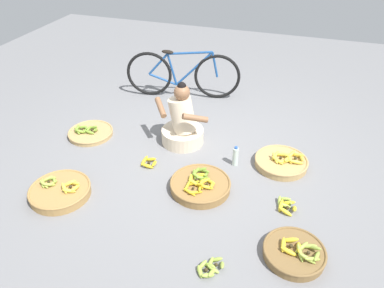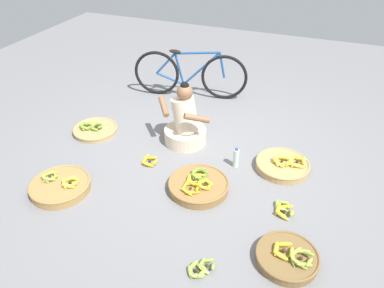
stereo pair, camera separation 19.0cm
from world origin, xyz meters
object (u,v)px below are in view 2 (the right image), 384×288
object	(u,v)px
banana_basket_mid_right	(288,257)
water_bottle	(236,158)
banana_basket_near_vendor	(283,165)
banana_basket_back_center	(198,185)
banana_basket_near_bicycle	(95,129)
loose_bananas_front_left	(200,268)
vendor_woman_front	(185,124)
loose_bananas_front_right	(284,209)
bicycle_leaning	(190,74)
loose_bananas_back_left	(150,161)
banana_basket_back_right	(60,186)

from	to	relation	value
banana_basket_mid_right	water_bottle	xyz separation A→B (m)	(-0.77, 1.12, 0.06)
banana_basket_near_vendor	banana_basket_back_center	bearing A→B (deg)	-138.38
banana_basket_near_bicycle	loose_bananas_front_left	xyz separation A→B (m)	(2.03, -1.51, -0.01)
water_bottle	banana_basket_back_center	bearing A→B (deg)	-115.76
vendor_woman_front	loose_bananas_front_right	size ratio (longest dim) A/B	3.22
vendor_woman_front	banana_basket_near_bicycle	bearing A→B (deg)	-169.61
banana_basket_back_center	water_bottle	size ratio (longest dim) A/B	2.58
banana_basket_back_center	banana_basket_near_bicycle	distance (m)	1.75
bicycle_leaning	loose_bananas_front_left	xyz separation A→B (m)	(1.25, -2.92, -0.33)
banana_basket_mid_right	loose_bananas_back_left	bearing A→B (deg)	154.52
water_bottle	banana_basket_back_right	bearing A→B (deg)	-146.32
banana_basket_back_right	loose_bananas_back_left	bearing A→B (deg)	48.99
loose_bananas_front_right	water_bottle	bearing A→B (deg)	140.26
vendor_woman_front	water_bottle	distance (m)	0.78
bicycle_leaning	vendor_woman_front	bearing A→B (deg)	-71.05
loose_bananas_front_right	banana_basket_mid_right	bearing A→B (deg)	-77.60
banana_basket_back_right	banana_basket_mid_right	bearing A→B (deg)	-1.23
banana_basket_near_vendor	water_bottle	distance (m)	0.53
banana_basket_near_bicycle	loose_bananas_front_left	distance (m)	2.53
banana_basket_mid_right	loose_bananas_front_left	size ratio (longest dim) A/B	2.18
bicycle_leaning	loose_bananas_front_right	world-z (taller)	bicycle_leaning
vendor_woman_front	water_bottle	world-z (taller)	vendor_woman_front
banana_basket_mid_right	banana_basket_back_right	distance (m)	2.37
banana_basket_back_center	water_bottle	xyz separation A→B (m)	(0.26, 0.53, 0.06)
banana_basket_back_center	loose_bananas_front_right	xyz separation A→B (m)	(0.89, -0.00, -0.03)
bicycle_leaning	loose_bananas_back_left	size ratio (longest dim) A/B	9.00
banana_basket_near_bicycle	loose_bananas_front_right	xyz separation A→B (m)	(2.55, -0.57, -0.00)
banana_basket_back_center	banana_basket_back_right	xyz separation A→B (m)	(-1.34, -0.54, -0.00)
bicycle_leaning	banana_basket_mid_right	bearing A→B (deg)	-53.45
banana_basket_back_center	banana_basket_near_vendor	size ratio (longest dim) A/B	1.06
banana_basket_back_right	banana_basket_near_vendor	distance (m)	2.43
loose_bananas_back_left	loose_bananas_front_left	bearing A→B (deg)	-47.95
banana_basket_near_vendor	banana_basket_mid_right	bearing A→B (deg)	-78.45
loose_bananas_front_left	banana_basket_back_right	bearing A→B (deg)	166.65
loose_bananas_front_right	loose_bananas_front_left	xyz separation A→B (m)	(-0.52, -0.94, -0.00)
banana_basket_near_vendor	loose_bananas_back_left	world-z (taller)	banana_basket_near_vendor
banana_basket_back_right	loose_bananas_back_left	world-z (taller)	banana_basket_back_right
banana_basket_near_bicycle	banana_basket_back_right	bearing A→B (deg)	-74.21
bicycle_leaning	banana_basket_near_vendor	bearing A→B (deg)	-38.37
loose_bananas_front_right	vendor_woman_front	bearing A→B (deg)	150.03
loose_bananas_front_right	water_bottle	size ratio (longest dim) A/B	1.02
vendor_woman_front	bicycle_leaning	distance (m)	1.27
banana_basket_back_center	water_bottle	distance (m)	0.59
bicycle_leaning	loose_bananas_back_left	bearing A→B (deg)	-83.50
vendor_woman_front	banana_basket_back_center	world-z (taller)	vendor_woman_front
banana_basket_near_bicycle	loose_bananas_back_left	size ratio (longest dim) A/B	3.07
loose_bananas_front_right	water_bottle	world-z (taller)	water_bottle
banana_basket_near_vendor	loose_bananas_front_left	bearing A→B (deg)	-103.58
banana_basket_near_bicycle	loose_bananas_back_left	world-z (taller)	banana_basket_near_bicycle
banana_basket_mid_right	loose_bananas_front_right	size ratio (longest dim) A/B	2.13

